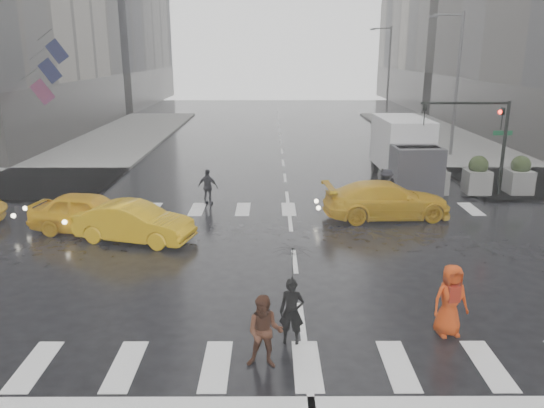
{
  "coord_description": "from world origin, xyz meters",
  "views": [
    {
      "loc": [
        -0.8,
        -16.2,
        6.65
      ],
      "look_at": [
        -0.74,
        2.0,
        1.39
      ],
      "focal_mm": 35.0,
      "sensor_mm": 36.0,
      "label": 1
    }
  ],
  "objects_px": {
    "box_truck": "(405,150)",
    "pedestrian_orange": "(450,300)",
    "taxi_front": "(89,213)",
    "traffic_signal_pole": "(484,129)",
    "pedestrian_brown": "(265,332)",
    "taxi_mid": "(134,222)"
  },
  "relations": [
    {
      "from": "box_truck",
      "to": "pedestrian_orange",
      "type": "bearing_deg",
      "value": -100.99
    },
    {
      "from": "pedestrian_orange",
      "to": "taxi_front",
      "type": "height_order",
      "value": "pedestrian_orange"
    },
    {
      "from": "traffic_signal_pole",
      "to": "taxi_front",
      "type": "bearing_deg",
      "value": -163.4
    },
    {
      "from": "pedestrian_brown",
      "to": "taxi_mid",
      "type": "xyz_separation_m",
      "value": [
        -4.8,
        8.01,
        -0.13
      ]
    },
    {
      "from": "traffic_signal_pole",
      "to": "taxi_mid",
      "type": "bearing_deg",
      "value": -157.81
    },
    {
      "from": "traffic_signal_pole",
      "to": "pedestrian_brown",
      "type": "height_order",
      "value": "traffic_signal_pole"
    },
    {
      "from": "pedestrian_orange",
      "to": "taxi_mid",
      "type": "height_order",
      "value": "pedestrian_orange"
    },
    {
      "from": "traffic_signal_pole",
      "to": "taxi_mid",
      "type": "height_order",
      "value": "traffic_signal_pole"
    },
    {
      "from": "taxi_mid",
      "to": "box_truck",
      "type": "height_order",
      "value": "box_truck"
    },
    {
      "from": "traffic_signal_pole",
      "to": "pedestrian_orange",
      "type": "distance_m",
      "value": 13.98
    },
    {
      "from": "pedestrian_brown",
      "to": "pedestrian_orange",
      "type": "bearing_deg",
      "value": 23.4
    },
    {
      "from": "traffic_signal_pole",
      "to": "taxi_front",
      "type": "xyz_separation_m",
      "value": [
        -16.68,
        -4.97,
        -2.46
      ]
    },
    {
      "from": "traffic_signal_pole",
      "to": "pedestrian_brown",
      "type": "relative_size",
      "value": 2.69
    },
    {
      "from": "taxi_front",
      "to": "taxi_mid",
      "type": "relative_size",
      "value": 1.04
    },
    {
      "from": "traffic_signal_pole",
      "to": "box_truck",
      "type": "height_order",
      "value": "traffic_signal_pole"
    },
    {
      "from": "box_truck",
      "to": "pedestrian_brown",
      "type": "bearing_deg",
      "value": -114.28
    },
    {
      "from": "pedestrian_brown",
      "to": "box_truck",
      "type": "xyz_separation_m",
      "value": [
        7.05,
        16.63,
        0.94
      ]
    },
    {
      "from": "pedestrian_orange",
      "to": "taxi_mid",
      "type": "distance_m",
      "value": 11.39
    },
    {
      "from": "pedestrian_brown",
      "to": "taxi_mid",
      "type": "height_order",
      "value": "pedestrian_brown"
    },
    {
      "from": "taxi_mid",
      "to": "box_truck",
      "type": "distance_m",
      "value": 14.68
    },
    {
      "from": "box_truck",
      "to": "taxi_mid",
      "type": "bearing_deg",
      "value": -145.28
    },
    {
      "from": "box_truck",
      "to": "taxi_front",
      "type": "bearing_deg",
      "value": -152.52
    }
  ]
}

